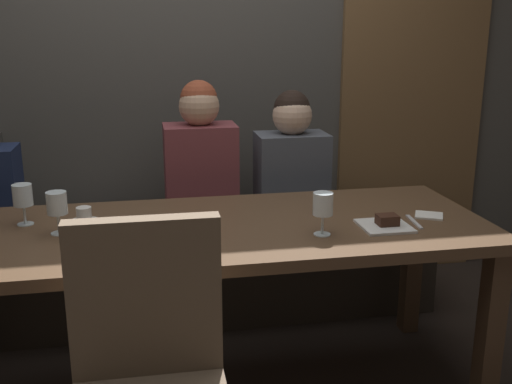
{
  "coord_description": "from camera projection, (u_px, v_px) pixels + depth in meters",
  "views": [
    {
      "loc": [
        -0.26,
        -2.23,
        1.5
      ],
      "look_at": [
        0.19,
        0.1,
        0.84
      ],
      "focal_mm": 42.06,
      "sensor_mm": 36.0,
      "label": 1
    }
  ],
  "objects": [
    {
      "name": "back_wall_tiled",
      "position": [
        184.0,
        26.0,
        3.32
      ],
      "size": [
        6.0,
        0.12,
        3.0
      ],
      "primitive_type": "cube",
      "color": "#4C4944",
      "rests_on": "ground"
    },
    {
      "name": "arched_door",
      "position": [
        415.0,
        50.0,
        3.53
      ],
      "size": [
        0.9,
        0.05,
        2.55
      ],
      "color": "brown",
      "rests_on": "ground"
    },
    {
      "name": "dining_table",
      "position": [
        214.0,
        246.0,
        2.39
      ],
      "size": [
        2.2,
        0.84,
        0.74
      ],
      "color": "#493422",
      "rests_on": "ground"
    },
    {
      "name": "banquette_bench",
      "position": [
        199.0,
        276.0,
        3.16
      ],
      "size": [
        2.5,
        0.44,
        0.45
      ],
      "color": "#312A23",
      "rests_on": "ground"
    },
    {
      "name": "chair_near_side",
      "position": [
        149.0,
        373.0,
        1.68
      ],
      "size": [
        0.44,
        0.44,
        0.98
      ],
      "color": "brown",
      "rests_on": "ground"
    },
    {
      "name": "diner_bearded",
      "position": [
        201.0,
        164.0,
        3.02
      ],
      "size": [
        0.36,
        0.24,
        0.8
      ],
      "color": "brown",
      "rests_on": "banquette_bench"
    },
    {
      "name": "diner_far_end",
      "position": [
        291.0,
        167.0,
        3.09
      ],
      "size": [
        0.36,
        0.24,
        0.74
      ],
      "color": "#4C515B",
      "rests_on": "banquette_bench"
    },
    {
      "name": "wine_glass_center_back",
      "position": [
        23.0,
        197.0,
        2.34
      ],
      "size": [
        0.08,
        0.08,
        0.16
      ],
      "color": "silver",
      "rests_on": "dining_table"
    },
    {
      "name": "wine_glass_far_right",
      "position": [
        323.0,
        206.0,
        2.23
      ],
      "size": [
        0.08,
        0.08,
        0.16
      ],
      "color": "silver",
      "rests_on": "dining_table"
    },
    {
      "name": "wine_glass_end_right",
      "position": [
        57.0,
        205.0,
        2.24
      ],
      "size": [
        0.08,
        0.08,
        0.16
      ],
      "color": "silver",
      "rests_on": "dining_table"
    },
    {
      "name": "espresso_cup",
      "position": [
        84.0,
        216.0,
        2.39
      ],
      "size": [
        0.12,
        0.12,
        0.06
      ],
      "color": "white",
      "rests_on": "dining_table"
    },
    {
      "name": "dessert_plate",
      "position": [
        385.0,
        224.0,
        2.34
      ],
      "size": [
        0.19,
        0.19,
        0.05
      ],
      "color": "white",
      "rests_on": "dining_table"
    },
    {
      "name": "fork_on_table",
      "position": [
        414.0,
        222.0,
        2.4
      ],
      "size": [
        0.03,
        0.17,
        0.01
      ],
      "primitive_type": "cube",
      "rotation": [
        0.0,
        0.0,
        -0.11
      ],
      "color": "silver",
      "rests_on": "dining_table"
    },
    {
      "name": "folded_napkin",
      "position": [
        429.0,
        215.0,
        2.48
      ],
      "size": [
        0.14,
        0.14,
        0.01
      ],
      "primitive_type": "cube",
      "rotation": [
        0.0,
        0.0,
        -0.48
      ],
      "color": "silver",
      "rests_on": "dining_table"
    }
  ]
}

